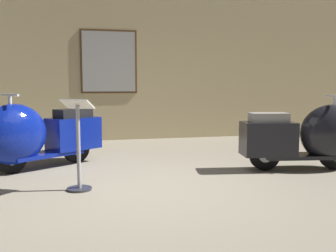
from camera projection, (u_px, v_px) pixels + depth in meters
ground_plane at (148, 190)px, 4.38m from camera, size 60.00×60.00×0.00m
showroom_back_wall at (107, 64)px, 8.19m from camera, size 18.00×0.63×3.20m
scooter_0 at (34, 135)px, 5.39m from camera, size 1.72×1.38×1.07m
scooter_1 at (312, 136)px, 5.40m from camera, size 1.75×0.73×1.04m
info_stanchion at (79, 153)px, 4.34m from camera, size 0.38×0.34×1.03m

